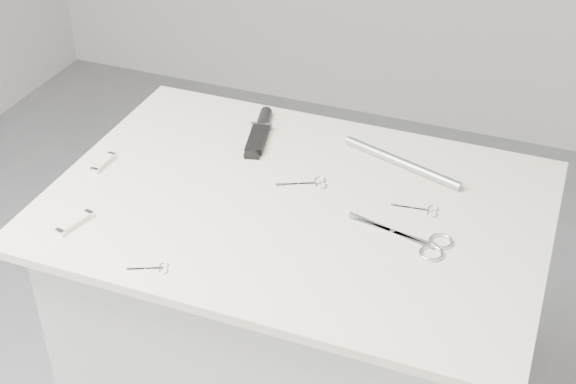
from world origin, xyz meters
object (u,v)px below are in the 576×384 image
(embroidery_scissors_a, at_px, (310,183))
(tiny_scissors, at_px, (154,268))
(embroidery_scissors_b, at_px, (422,210))
(metal_rail, at_px, (402,162))
(pocket_knife_b, at_px, (103,163))
(large_shears, at_px, (420,241))
(pocket_knife_a, at_px, (75,223))
(plinth, at_px, (295,363))
(sheathed_knife, at_px, (260,130))

(embroidery_scissors_a, height_order, tiny_scissors, same)
(embroidery_scissors_b, distance_m, metal_rail, 0.16)
(pocket_knife_b, bearing_deg, large_shears, -89.45)
(tiny_scissors, relative_size, pocket_knife_a, 0.86)
(plinth, height_order, embroidery_scissors_b, embroidery_scissors_b)
(plinth, bearing_deg, pocket_knife_b, -176.99)
(sheathed_knife, height_order, metal_rail, same)
(pocket_knife_b, bearing_deg, pocket_knife_a, -160.83)
(embroidery_scissors_b, xyz_separation_m, tiny_scissors, (-0.41, -0.35, -0.00))
(sheathed_knife, xyz_separation_m, pocket_knife_b, (-0.26, -0.25, -0.00))
(metal_rail, bearing_deg, embroidery_scissors_b, -60.69)
(large_shears, distance_m, tiny_scissors, 0.50)
(plinth, relative_size, metal_rail, 3.11)
(embroidery_scissors_b, xyz_separation_m, metal_rail, (-0.08, 0.14, 0.01))
(plinth, xyz_separation_m, pocket_knife_b, (-0.44, -0.02, 0.47))
(large_shears, distance_m, metal_rail, 0.26)
(tiny_scissors, bearing_deg, embroidery_scissors_a, 39.94)
(pocket_knife_b, relative_size, metal_rail, 0.26)
(metal_rail, bearing_deg, pocket_knife_b, -159.28)
(tiny_scissors, bearing_deg, plinth, 35.41)
(embroidery_scissors_a, height_order, embroidery_scissors_b, same)
(pocket_knife_a, xyz_separation_m, metal_rail, (0.54, 0.43, 0.00))
(pocket_knife_b, height_order, metal_rail, metal_rail)
(plinth, bearing_deg, large_shears, -8.55)
(large_shears, height_order, metal_rail, metal_rail)
(pocket_knife_a, bearing_deg, large_shears, -59.31)
(embroidery_scissors_a, distance_m, pocket_knife_a, 0.48)
(tiny_scissors, xyz_separation_m, sheathed_knife, (-0.01, 0.51, 0.01))
(large_shears, bearing_deg, plinth, -176.51)
(tiny_scissors, xyz_separation_m, pocket_knife_a, (-0.21, 0.06, 0.00))
(pocket_knife_a, bearing_deg, plinth, -44.33)
(tiny_scissors, relative_size, metal_rail, 0.26)
(embroidery_scissors_a, height_order, metal_rail, metal_rail)
(embroidery_scissors_a, bearing_deg, pocket_knife_a, -167.90)
(pocket_knife_a, distance_m, metal_rail, 0.69)
(large_shears, bearing_deg, metal_rail, 124.30)
(metal_rail, bearing_deg, embroidery_scissors_a, -139.92)
(large_shears, distance_m, sheathed_knife, 0.51)
(metal_rail, bearing_deg, pocket_knife_a, -141.16)
(tiny_scissors, distance_m, sheathed_knife, 0.51)
(sheathed_knife, xyz_separation_m, metal_rail, (0.34, -0.02, 0.00))
(large_shears, distance_m, embroidery_scissors_b, 0.10)
(embroidery_scissors_b, bearing_deg, tiny_scissors, -145.71)
(plinth, height_order, metal_rail, metal_rail)
(pocket_knife_a, distance_m, pocket_knife_b, 0.22)
(pocket_knife_a, bearing_deg, sheathed_knife, -9.63)
(pocket_knife_b, bearing_deg, embroidery_scissors_a, -76.23)
(pocket_knife_a, xyz_separation_m, pocket_knife_b, (-0.06, 0.21, -0.00))
(pocket_knife_b, bearing_deg, sheathed_knife, -44.95)
(large_shears, height_order, sheathed_knife, sheathed_knife)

